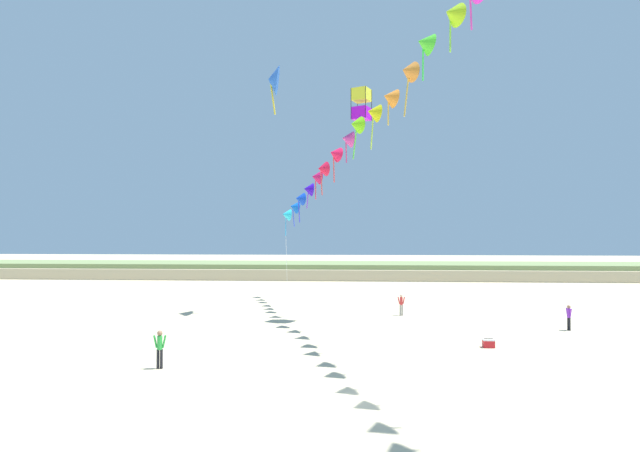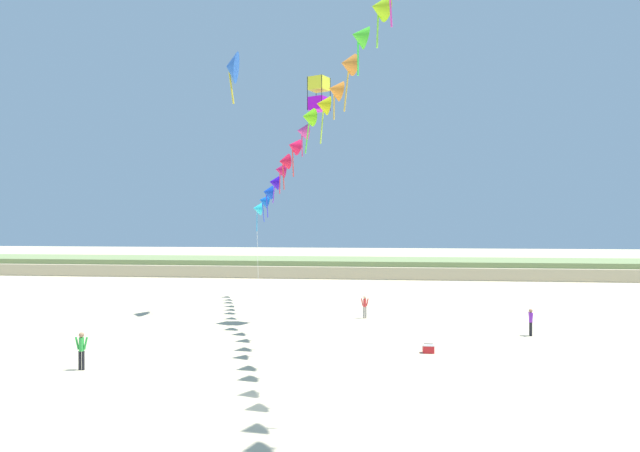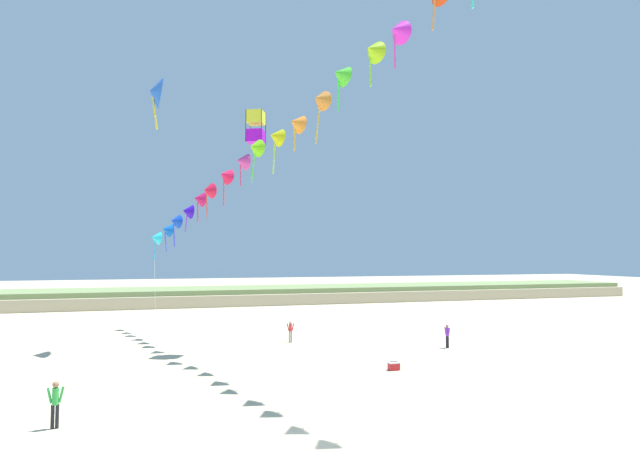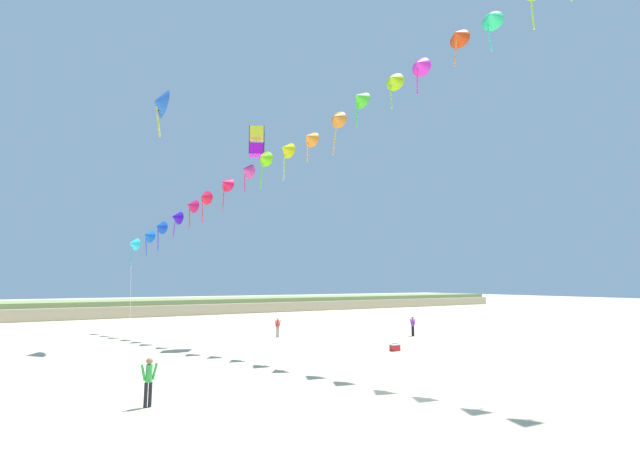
# 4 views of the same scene
# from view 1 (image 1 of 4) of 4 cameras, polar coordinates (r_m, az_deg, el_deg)

# --- Properties ---
(ground_plane) EXTENTS (240.00, 240.00, 0.00)m
(ground_plane) POSITION_cam_1_polar(r_m,az_deg,el_deg) (18.51, 4.93, -19.28)
(ground_plane) COLOR beige
(dune_ridge) EXTENTS (120.00, 11.32, 1.96)m
(dune_ridge) POSITION_cam_1_polar(r_m,az_deg,el_deg) (67.06, 3.97, -5.06)
(dune_ridge) COLOR #BFAE8B
(dune_ridge) RESTS_ON ground
(person_near_left) EXTENTS (0.58, 0.22, 1.65)m
(person_near_left) POSITION_cam_1_polar(r_m,az_deg,el_deg) (23.25, -17.85, -12.98)
(person_near_left) COLOR black
(person_near_left) RESTS_ON ground
(person_near_right) EXTENTS (0.21, 0.54, 1.53)m
(person_near_right) POSITION_cam_1_polar(r_m,az_deg,el_deg) (34.08, 26.56, -9.16)
(person_near_right) COLOR black
(person_near_right) RESTS_ON ground
(person_mid_center) EXTENTS (0.53, 0.21, 1.52)m
(person_mid_center) POSITION_cam_1_polar(r_m,az_deg,el_deg) (36.43, 9.27, -8.71)
(person_mid_center) COLOR gray
(person_mid_center) RESTS_ON ground
(kite_banner_string) EXTENTS (15.42, 32.41, 19.52)m
(kite_banner_string) POSITION_cam_1_polar(r_m,az_deg,el_deg) (31.01, 5.95, 13.03)
(kite_banner_string) COLOR #29D2EE
(large_kite_low_lead) EXTENTS (1.45, 1.45, 2.12)m
(large_kite_low_lead) POSITION_cam_1_polar(r_m,az_deg,el_deg) (35.01, 4.75, 13.68)
(large_kite_low_lead) COLOR #AC10D8
(large_kite_mid_trail) EXTENTS (1.23, 2.31, 3.75)m
(large_kite_mid_trail) POSITION_cam_1_polar(r_m,az_deg,el_deg) (39.02, -5.39, 16.27)
(large_kite_mid_trail) COLOR blue
(beach_cooler) EXTENTS (0.58, 0.41, 0.46)m
(beach_cooler) POSITION_cam_1_polar(r_m,az_deg,el_deg) (27.67, 18.71, -12.58)
(beach_cooler) COLOR red
(beach_cooler) RESTS_ON ground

